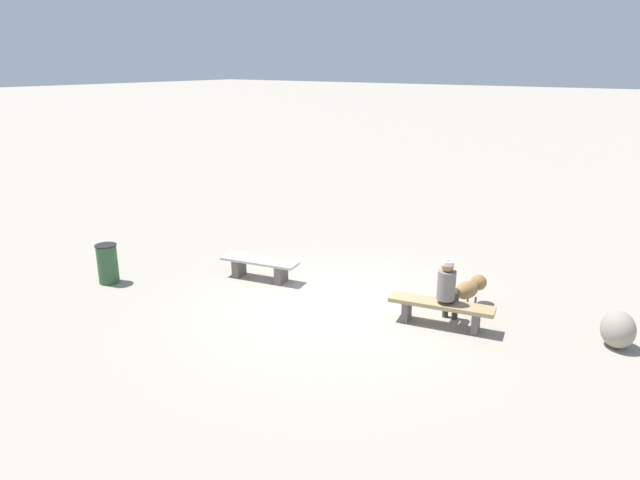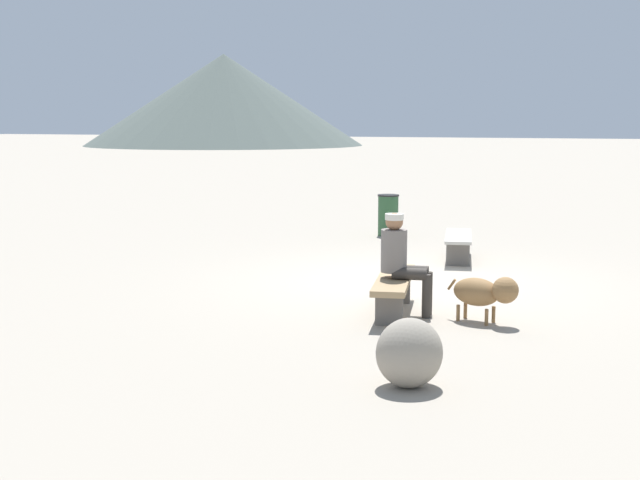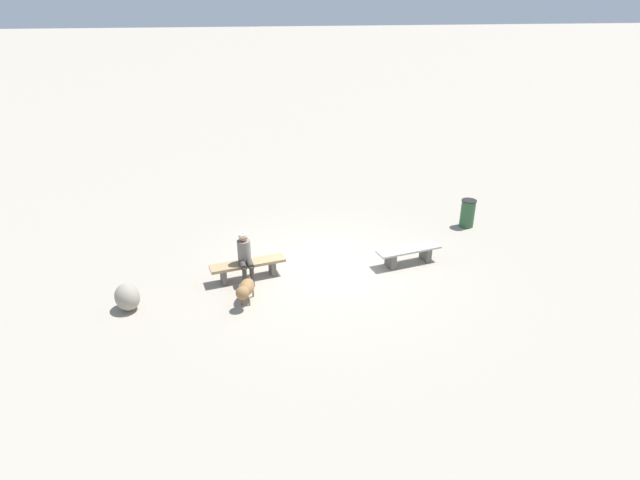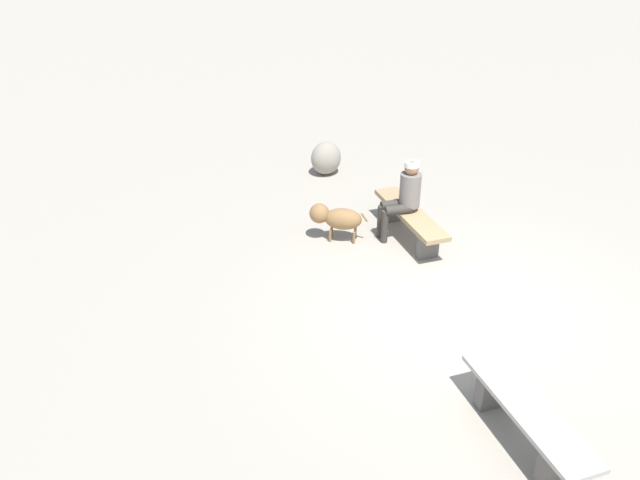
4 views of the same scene
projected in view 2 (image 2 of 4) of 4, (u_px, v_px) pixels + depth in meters
ground at (414, 284)px, 12.49m from camera, size 210.00×210.00×0.06m
bench_left at (458, 243)px, 14.36m from camera, size 1.82×0.81×0.45m
bench_right at (394, 286)px, 10.41m from camera, size 1.93×0.80×0.47m
seated_person at (401, 256)px, 10.26m from camera, size 0.39×0.65×1.28m
dog at (485, 292)px, 9.88m from camera, size 0.50×0.90×0.59m
trash_bin at (388, 215)px, 17.45m from camera, size 0.45×0.45×0.87m
boulder at (409, 353)px, 7.51m from camera, size 0.80×0.82×0.64m
distant_peak_0 at (224, 100)px, 80.39m from camera, size 26.99×26.99×8.78m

